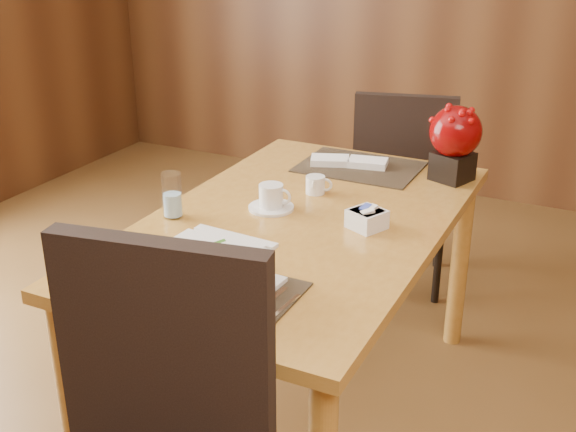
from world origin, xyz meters
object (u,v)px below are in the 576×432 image
at_px(bread_plate, 112,264).
at_px(soup_setting, 210,273).
at_px(creamer_jug, 315,185).
at_px(berry_decor, 455,139).
at_px(coffee_cup, 271,199).
at_px(water_glass, 172,195).
at_px(sugar_caddy, 367,219).
at_px(far_chair, 403,181).
at_px(dining_table, 298,246).

bearing_deg(bread_plate, soup_setting, -2.38).
relative_size(creamer_jug, berry_decor, 0.31).
xyz_separation_m(coffee_cup, water_glass, (-0.25, -0.20, 0.04)).
distance_m(sugar_caddy, berry_decor, 0.58).
bearing_deg(coffee_cup, creamer_jug, 69.82).
height_order(bread_plate, far_chair, far_chair).
bearing_deg(berry_decor, bread_plate, -121.59).
relative_size(dining_table, soup_setting, 4.81).
bearing_deg(far_chair, creamer_jug, 70.02).
height_order(soup_setting, water_glass, water_glass).
bearing_deg(coffee_cup, sugar_caddy, -1.09).
height_order(dining_table, water_glass, water_glass).
distance_m(bread_plate, far_chair, 1.61).
bearing_deg(bread_plate, water_glass, 96.70).
height_order(water_glass, bread_plate, water_glass).
distance_m(dining_table, far_chair, 1.03).
relative_size(dining_table, creamer_jug, 17.34).
bearing_deg(far_chair, coffee_cup, 67.01).
bearing_deg(creamer_jug, water_glass, -142.64).
distance_m(coffee_cup, creamer_jug, 0.21).
distance_m(soup_setting, far_chair, 1.59).
xyz_separation_m(sugar_caddy, far_chair, (-0.19, 1.00, -0.24)).
bearing_deg(water_glass, sugar_caddy, 17.85).
relative_size(sugar_caddy, berry_decor, 0.36).
relative_size(water_glass, bread_plate, 1.03).
xyz_separation_m(creamer_jug, berry_decor, (0.39, 0.34, 0.13)).
distance_m(creamer_jug, bread_plate, 0.81).
xyz_separation_m(dining_table, bread_plate, (-0.33, -0.53, 0.10)).
xyz_separation_m(dining_table, far_chair, (0.03, 1.03, -0.11)).
relative_size(berry_decor, bread_plate, 1.92).
relative_size(dining_table, bread_plate, 10.37).
height_order(dining_table, bread_plate, bread_plate).
height_order(coffee_cup, sugar_caddy, coffee_cup).
distance_m(water_glass, creamer_jug, 0.51).
bearing_deg(soup_setting, dining_table, 94.44).
distance_m(berry_decor, far_chair, 0.66).
bearing_deg(dining_table, sugar_caddy, 6.57).
bearing_deg(water_glass, berry_decor, 45.63).
height_order(sugar_caddy, far_chair, far_chair).
xyz_separation_m(soup_setting, berry_decor, (0.35, 1.12, 0.10)).
distance_m(water_glass, far_chair, 1.29).
height_order(creamer_jug, berry_decor, berry_decor).
bearing_deg(coffee_cup, soup_setting, -78.18).
relative_size(soup_setting, berry_decor, 1.12).
height_order(dining_table, berry_decor, berry_decor).
height_order(soup_setting, creamer_jug, soup_setting).
bearing_deg(far_chair, berry_decor, 110.55).
relative_size(berry_decor, far_chair, 0.29).
bearing_deg(water_glass, bread_plate, -83.30).
bearing_deg(berry_decor, far_chair, 124.94).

